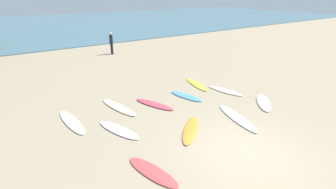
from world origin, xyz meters
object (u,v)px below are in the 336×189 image
(surfboard_8, at_px, (225,91))
(surfboard_4, at_px, (263,102))
(surfboard_1, at_px, (237,118))
(surfboard_7, at_px, (190,130))
(surfboard_0, at_px, (118,107))
(surfboard_3, at_px, (186,96))
(surfboard_10, at_px, (154,104))
(surfboard_2, at_px, (153,172))
(surfboard_6, at_px, (196,84))
(surfboard_5, at_px, (118,130))
(surfboard_9, at_px, (71,122))
(beachgoer_near, at_px, (111,42))

(surfboard_8, bearing_deg, surfboard_4, 89.12)
(surfboard_1, xyz_separation_m, surfboard_7, (-2.21, 0.35, 0.00))
(surfboard_0, distance_m, surfboard_3, 3.41)
(surfboard_1, bearing_deg, surfboard_4, 23.42)
(surfboard_10, bearing_deg, surfboard_2, -142.64)
(surfboard_4, height_order, surfboard_7, surfboard_4)
(surfboard_2, xyz_separation_m, surfboard_4, (6.85, 1.17, 0.01))
(surfboard_3, distance_m, surfboard_10, 1.83)
(surfboard_3, height_order, surfboard_6, surfboard_3)
(surfboard_5, relative_size, surfboard_7, 1.00)
(surfboard_3, xyz_separation_m, surfboard_10, (-1.83, 0.07, 0.01))
(surfboard_0, distance_m, surfboard_4, 6.79)
(surfboard_7, relative_size, surfboard_9, 0.85)
(surfboard_2, height_order, surfboard_6, surfboard_6)
(surfboard_1, xyz_separation_m, surfboard_4, (2.24, 0.34, 0.01))
(surfboard_8, bearing_deg, surfboard_9, -20.31)
(surfboard_8, relative_size, surfboard_10, 0.94)
(surfboard_2, bearing_deg, surfboard_0, 64.33)
(surfboard_4, bearing_deg, surfboard_7, -134.32)
(surfboard_1, height_order, surfboard_3, surfboard_1)
(surfboard_9, relative_size, surfboard_10, 1.16)
(surfboard_1, xyz_separation_m, surfboard_2, (-4.61, -0.83, -0.01))
(surfboard_1, relative_size, beachgoer_near, 1.41)
(surfboard_0, xyz_separation_m, surfboard_8, (5.48, -1.33, -0.00))
(surfboard_7, bearing_deg, surfboard_5, 12.71)
(surfboard_2, relative_size, surfboard_10, 0.91)
(surfboard_9, bearing_deg, surfboard_6, -0.61)
(surfboard_2, distance_m, surfboard_8, 7.22)
(surfboard_4, relative_size, surfboard_6, 0.92)
(surfboard_5, height_order, beachgoer_near, beachgoer_near)
(surfboard_6, bearing_deg, surfboard_5, -146.27)
(surfboard_8, bearing_deg, surfboard_3, -27.40)
(surfboard_9, xyz_separation_m, surfboard_10, (3.61, -0.48, 0.00))
(surfboard_4, bearing_deg, beachgoer_near, 144.06)
(surfboard_7, xyz_separation_m, surfboard_8, (4.06, 2.05, -0.00))
(surfboard_4, height_order, surfboard_8, surfboard_4)
(surfboard_4, height_order, surfboard_9, surfboard_4)
(surfboard_1, relative_size, surfboard_6, 1.12)
(surfboard_5, xyz_separation_m, surfboard_10, (2.32, 1.17, 0.01))
(surfboard_4, bearing_deg, surfboard_2, -124.43)
(surfboard_10, bearing_deg, beachgoer_near, 56.84)
(surfboard_8, relative_size, beachgoer_near, 1.10)
(surfboard_2, xyz_separation_m, surfboard_10, (2.48, 3.92, 0.01))
(surfboard_1, bearing_deg, surfboard_2, -154.86)
(surfboard_5, relative_size, surfboard_9, 0.85)
(beachgoer_near, bearing_deg, surfboard_0, -20.33)
(surfboard_0, height_order, surfboard_7, surfboard_7)
(surfboard_2, distance_m, surfboard_6, 7.61)
(surfboard_5, relative_size, surfboard_10, 0.99)
(surfboard_0, height_order, surfboard_2, surfboard_0)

